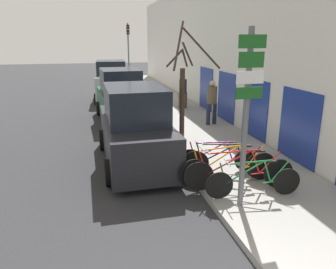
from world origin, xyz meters
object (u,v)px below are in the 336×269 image
object	(u,v)px
bicycle_3	(227,163)
parked_car_2	(112,82)
street_tree	(183,94)
traffic_light	(128,47)
parked_car_1	(121,98)
bicycle_0	(253,181)
bicycle_2	(229,167)
pedestrian_far	(212,99)
parked_car_0	(135,129)
signpost	(246,113)
pedestrian_near	(183,89)
bicycle_4	(218,158)
bicycle_1	(239,172)

from	to	relation	value
bicycle_3	parked_car_2	xyz separation A→B (m)	(-1.97, 12.71, 0.53)
street_tree	traffic_light	size ratio (longest dim) A/B	0.87
bicycle_3	parked_car_1	bearing A→B (deg)	35.99
parked_car_2	street_tree	bearing A→B (deg)	-77.90
bicycle_0	bicycle_2	xyz separation A→B (m)	(-0.25, 0.77, 0.04)
pedestrian_far	traffic_light	distance (m)	11.97
parked_car_0	bicycle_2	bearing A→B (deg)	-50.44
parked_car_2	traffic_light	size ratio (longest dim) A/B	0.94
bicycle_3	traffic_light	xyz separation A→B (m)	(-0.41, 16.88, 2.49)
signpost	traffic_light	world-z (taller)	traffic_light
street_tree	bicycle_2	bearing A→B (deg)	-82.63
signpost	street_tree	xyz separation A→B (m)	(-0.17, 3.87, -0.23)
signpost	bicycle_0	world-z (taller)	signpost
parked_car_0	pedestrian_far	distance (m)	4.87
bicycle_0	parked_car_2	bearing A→B (deg)	14.54
parked_car_2	parked_car_0	bearing A→B (deg)	-86.64
parked_car_0	pedestrian_near	bearing A→B (deg)	62.89
signpost	bicycle_0	distance (m)	1.72
bicycle_2	parked_car_1	size ratio (longest dim) A/B	0.57
bicycle_0	street_tree	bearing A→B (deg)	15.60
pedestrian_near	pedestrian_far	world-z (taller)	pedestrian_far
street_tree	parked_car_1	bearing A→B (deg)	106.58
bicycle_0	pedestrian_near	world-z (taller)	pedestrian_near
bicycle_3	pedestrian_far	distance (m)	5.48
bicycle_4	parked_car_1	world-z (taller)	parked_car_1
traffic_light	bicycle_4	bearing A→B (deg)	-88.85
bicycle_4	street_tree	distance (m)	2.47
signpost	bicycle_0	xyz separation A→B (m)	(0.44, 0.31, -1.64)
bicycle_4	parked_car_0	size ratio (longest dim) A/B	0.44
parked_car_1	pedestrian_near	distance (m)	3.53
pedestrian_far	pedestrian_near	bearing A→B (deg)	81.38
pedestrian_near	pedestrian_far	bearing A→B (deg)	-82.54
pedestrian_near	traffic_light	size ratio (longest dim) A/B	0.37
traffic_light	pedestrian_near	bearing A→B (deg)	-78.11
pedestrian_far	street_tree	size ratio (longest dim) A/B	0.46
bicycle_1	parked_car_2	distance (m)	13.56
signpost	bicycle_1	world-z (taller)	signpost
bicycle_4	traffic_light	bearing A→B (deg)	15.03
bicycle_3	street_tree	size ratio (longest dim) A/B	0.54
signpost	bicycle_3	distance (m)	2.19
bicycle_4	pedestrian_far	size ratio (longest dim) A/B	1.13
bicycle_3	parked_car_2	bearing A→B (deg)	29.98
signpost	pedestrian_far	xyz separation A→B (m)	(1.85, 6.66, -0.96)
street_tree	traffic_light	xyz separation A→B (m)	(0.07, 14.45, 1.11)
bicycle_1	bicycle_3	distance (m)	0.70
pedestrian_near	bicycle_1	bearing A→B (deg)	-94.30
bicycle_3	bicycle_2	bearing A→B (deg)	-176.34
signpost	bicycle_0	bearing A→B (deg)	34.84
parked_car_2	pedestrian_near	xyz separation A→B (m)	(3.29, -4.01, 0.05)
bicycle_2	parked_car_0	distance (m)	3.05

